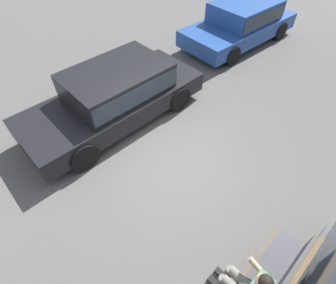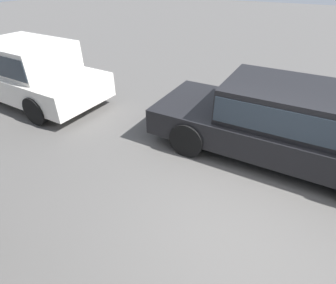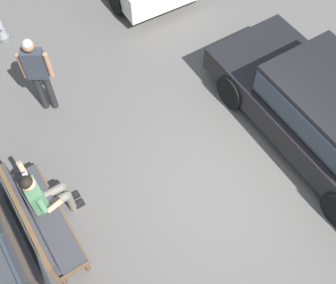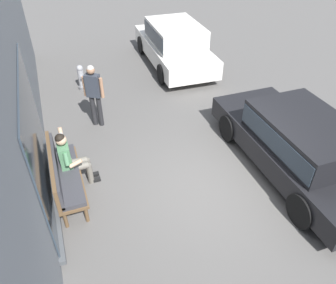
% 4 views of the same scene
% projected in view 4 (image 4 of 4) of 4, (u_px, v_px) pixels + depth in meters
% --- Properties ---
extents(ground_plane, '(60.00, 60.00, 0.00)m').
position_uv_depth(ground_plane, '(209.00, 187.00, 7.06)').
color(ground_plane, '#565451').
extents(bench, '(1.94, 0.55, 1.00)m').
position_uv_depth(bench, '(62.00, 173.00, 6.58)').
color(bench, brown).
rests_on(bench, ground_plane).
extents(person_on_phone, '(0.73, 0.74, 1.34)m').
position_uv_depth(person_on_phone, '(71.00, 158.00, 6.75)').
color(person_on_phone, '#6B665B').
rests_on(person_on_phone, ground_plane).
extents(parked_car_mid, '(4.65, 1.97, 1.39)m').
position_uv_depth(parked_car_mid, '(300.00, 142.00, 7.09)').
color(parked_car_mid, black).
rests_on(parked_car_mid, ground_plane).
extents(parked_car_far, '(4.51, 2.06, 1.53)m').
position_uv_depth(parked_car_far, '(174.00, 43.00, 11.65)').
color(parked_car_far, white).
rests_on(parked_car_far, ground_plane).
extents(pedestrian_standing, '(0.36, 0.48, 1.73)m').
position_uv_depth(pedestrian_standing, '(94.00, 91.00, 8.39)').
color(pedestrian_standing, '#232326').
rests_on(pedestrian_standing, ground_plane).
extents(fire_hydrant, '(0.38, 0.26, 0.81)m').
position_uv_depth(fire_hydrant, '(81.00, 78.00, 10.43)').
color(fire_hydrant, slate).
rests_on(fire_hydrant, ground_plane).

